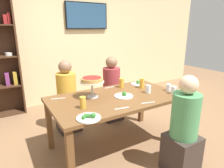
% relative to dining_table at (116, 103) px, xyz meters
% --- Properties ---
extents(ground_plane, '(12.00, 12.00, 0.00)m').
position_rel_dining_table_xyz_m(ground_plane, '(0.00, 0.00, -0.66)').
color(ground_plane, '#846042').
extents(rear_partition, '(8.00, 0.12, 2.80)m').
position_rel_dining_table_xyz_m(rear_partition, '(0.00, 2.20, 0.74)').
color(rear_partition, beige).
rests_on(rear_partition, ground_plane).
extents(dining_table, '(1.71, 0.97, 0.74)m').
position_rel_dining_table_xyz_m(dining_table, '(0.00, 0.00, 0.00)').
color(dining_table, brown).
rests_on(dining_table, ground_plane).
extents(television, '(0.97, 0.05, 0.56)m').
position_rel_dining_table_xyz_m(television, '(0.56, 2.11, 1.21)').
color(television, black).
extents(diner_near_right, '(0.34, 0.34, 1.15)m').
position_rel_dining_table_xyz_m(diner_near_right, '(0.38, -0.80, -0.17)').
color(diner_near_right, '#382D28').
rests_on(diner_near_right, ground_plane).
extents(diner_far_left, '(0.34, 0.34, 1.15)m').
position_rel_dining_table_xyz_m(diner_far_left, '(-0.41, 0.79, -0.17)').
color(diner_far_left, '#382D28').
rests_on(diner_far_left, ground_plane).
extents(diner_far_right, '(0.34, 0.34, 1.15)m').
position_rel_dining_table_xyz_m(diner_far_right, '(0.39, 0.77, -0.17)').
color(diner_far_right, '#382D28').
rests_on(diner_far_right, ground_plane).
extents(deep_dish_pizza_stand, '(0.31, 0.31, 0.27)m').
position_rel_dining_table_xyz_m(deep_dish_pizza_stand, '(-0.27, 0.15, 0.30)').
color(deep_dish_pizza_stand, silver).
rests_on(deep_dish_pizza_stand, dining_table).
extents(salad_plate_near_diner, '(0.25, 0.25, 0.07)m').
position_rel_dining_table_xyz_m(salad_plate_near_diner, '(0.10, -0.04, 0.10)').
color(salad_plate_near_diner, white).
rests_on(salad_plate_near_diner, dining_table).
extents(salad_plate_far_diner, '(0.25, 0.25, 0.07)m').
position_rel_dining_table_xyz_m(salad_plate_far_diner, '(-0.58, -0.41, 0.10)').
color(salad_plate_far_diner, white).
rests_on(salad_plate_far_diner, dining_table).
extents(salad_plate_spare, '(0.22, 0.22, 0.07)m').
position_rel_dining_table_xyz_m(salad_plate_spare, '(0.61, 0.31, 0.10)').
color(salad_plate_spare, white).
rests_on(salad_plate_spare, dining_table).
extents(beer_glass_amber_tall, '(0.07, 0.07, 0.15)m').
position_rel_dining_table_xyz_m(beer_glass_amber_tall, '(0.54, 0.13, 0.16)').
color(beer_glass_amber_tall, gold).
rests_on(beer_glass_amber_tall, dining_table).
extents(beer_glass_amber_short, '(0.07, 0.07, 0.14)m').
position_rel_dining_table_xyz_m(beer_glass_amber_short, '(-0.52, -0.13, 0.15)').
color(beer_glass_amber_short, gold).
rests_on(beer_glass_amber_short, dining_table).
extents(beer_glass_amber_spare, '(0.08, 0.08, 0.14)m').
position_rel_dining_table_xyz_m(beer_glass_amber_spare, '(0.30, 0.31, 0.15)').
color(beer_glass_amber_spare, gold).
rests_on(beer_glass_amber_spare, dining_table).
extents(water_glass_clear_near, '(0.07, 0.07, 0.10)m').
position_rel_dining_table_xyz_m(water_glass_clear_near, '(0.74, -0.31, 0.14)').
color(water_glass_clear_near, white).
rests_on(water_glass_clear_near, dining_table).
extents(water_glass_clear_far, '(0.07, 0.07, 0.11)m').
position_rel_dining_table_xyz_m(water_glass_clear_far, '(0.47, -0.10, 0.14)').
color(water_glass_clear_far, white).
rests_on(water_glass_clear_far, dining_table).
extents(water_glass_clear_spare, '(0.07, 0.07, 0.10)m').
position_rel_dining_table_xyz_m(water_glass_clear_spare, '(0.78, -0.18, 0.13)').
color(water_glass_clear_spare, white).
rests_on(water_glass_clear_spare, dining_table).
extents(cutlery_fork_near, '(0.18, 0.02, 0.00)m').
position_rel_dining_table_xyz_m(cutlery_fork_near, '(0.14, 0.40, 0.09)').
color(cutlery_fork_near, silver).
rests_on(cutlery_fork_near, dining_table).
extents(cutlery_knife_near, '(0.18, 0.06, 0.00)m').
position_rel_dining_table_xyz_m(cutlery_knife_near, '(0.22, -0.39, 0.09)').
color(cutlery_knife_near, silver).
rests_on(cutlery_knife_near, dining_table).
extents(cutlery_fork_far, '(0.18, 0.06, 0.00)m').
position_rel_dining_table_xyz_m(cutlery_fork_far, '(-0.67, 0.32, 0.09)').
color(cutlery_fork_far, silver).
rests_on(cutlery_fork_far, dining_table).
extents(cutlery_knife_far, '(0.18, 0.04, 0.00)m').
position_rel_dining_table_xyz_m(cutlery_knife_far, '(-0.15, -0.36, 0.09)').
color(cutlery_knife_far, silver).
rests_on(cutlery_knife_far, dining_table).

